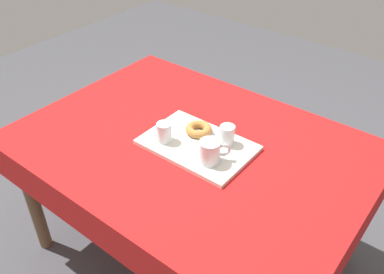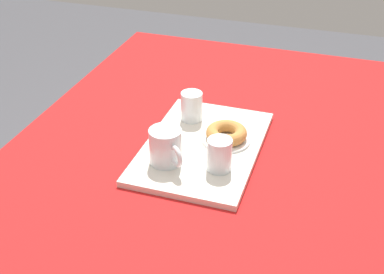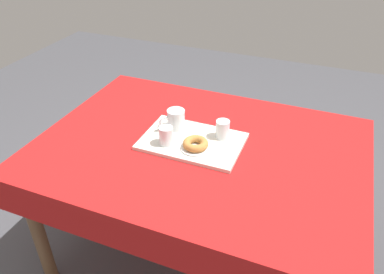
{
  "view_description": "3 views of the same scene",
  "coord_description": "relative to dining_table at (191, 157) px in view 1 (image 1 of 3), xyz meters",
  "views": [
    {
      "loc": [
        -0.87,
        1.11,
        1.78
      ],
      "look_at": [
        -0.01,
        0.01,
        0.77
      ],
      "focal_mm": 38.41,
      "sensor_mm": 36.0,
      "label": 1
    },
    {
      "loc": [
        -1.18,
        -0.34,
        1.52
      ],
      "look_at": [
        -0.04,
        0.04,
        0.76
      ],
      "focal_mm": 48.32,
      "sensor_mm": 36.0,
      "label": 2
    },
    {
      "loc": [
        0.5,
        -1.32,
        1.71
      ],
      "look_at": [
        -0.03,
        -0.02,
        0.77
      ],
      "focal_mm": 35.13,
      "sensor_mm": 36.0,
      "label": 3
    }
  ],
  "objects": [
    {
      "name": "water_glass_far",
      "position": [
        0.08,
        0.08,
        0.14
      ],
      "size": [
        0.06,
        0.06,
        0.09
      ],
      "color": "white",
      "rests_on": "serving_tray"
    },
    {
      "name": "serving_tray",
      "position": [
        -0.04,
        0.01,
        0.09
      ],
      "size": [
        0.46,
        0.31,
        0.02
      ],
      "primitive_type": "cube",
      "color": "silver",
      "rests_on": "dining_table"
    },
    {
      "name": "dining_table",
      "position": [
        0.0,
        0.0,
        0.0
      ],
      "size": [
        1.48,
        1.08,
        0.72
      ],
      "color": "red",
      "rests_on": "ground"
    },
    {
      "name": "water_glass_near",
      "position": [
        -0.14,
        -0.07,
        0.14
      ],
      "size": [
        0.06,
        0.06,
        0.09
      ],
      "color": "white",
      "rests_on": "serving_tray"
    },
    {
      "name": "tea_mug_left",
      "position": [
        -0.15,
        0.07,
        0.14
      ],
      "size": [
        0.1,
        0.11,
        0.1
      ],
      "color": "white",
      "rests_on": "serving_tray"
    },
    {
      "name": "donut_plate_left",
      "position": [
        -0.0,
        -0.05,
        0.1
      ],
      "size": [
        0.14,
        0.14,
        0.01
      ],
      "primitive_type": "cylinder",
      "color": "white",
      "rests_on": "serving_tray"
    },
    {
      "name": "ground_plane",
      "position": [
        0.0,
        0.0,
        -0.64
      ],
      "size": [
        6.0,
        6.0,
        0.0
      ],
      "primitive_type": "plane",
      "color": "#47474C"
    },
    {
      "name": "sugar_donut_left",
      "position": [
        -0.0,
        -0.05,
        0.12
      ],
      "size": [
        0.11,
        0.11,
        0.03
      ],
      "primitive_type": "torus",
      "color": "#BC7F3D",
      "rests_on": "donut_plate_left"
    }
  ]
}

